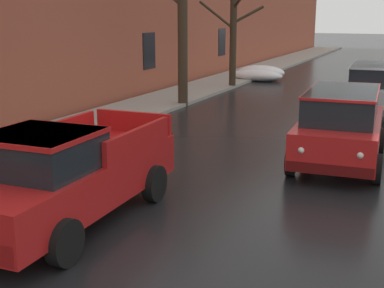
% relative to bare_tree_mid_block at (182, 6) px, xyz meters
% --- Properties ---
extents(left_sidewalk_slab, '(2.67, 80.00, 0.12)m').
position_rel_bare_tree_mid_block_xyz_m(left_sidewalk_slab, '(-1.16, -1.34, -3.78)').
color(left_sidewalk_slab, gray).
rests_on(left_sidewalk_slab, ground).
extents(snow_bank_near_corner_left, '(2.94, 1.07, 0.60)m').
position_rel_bare_tree_mid_block_xyz_m(snow_bank_near_corner_left, '(0.30, 8.78, -3.54)').
color(snow_bank_near_corner_left, white).
rests_on(snow_bank_near_corner_left, ground).
extents(snow_bank_mid_block_left, '(2.63, 1.43, 0.79)m').
position_rel_bare_tree_mid_block_xyz_m(snow_bank_mid_block_left, '(0.30, 9.59, -3.46)').
color(snow_bank_mid_block_left, white).
rests_on(snow_bank_mid_block_left, ground).
extents(bare_tree_mid_block, '(3.11, 3.07, 7.20)m').
position_rel_bare_tree_mid_block_xyz_m(bare_tree_mid_block, '(0.00, 0.00, 0.00)').
color(bare_tree_mid_block, '#382B1E').
rests_on(bare_tree_mid_block, ground).
extents(bare_tree_far_down_block, '(2.64, 2.48, 5.13)m').
position_rel_bare_tree_mid_block_xyz_m(bare_tree_far_down_block, '(0.06, 5.70, -1.06)').
color(bare_tree_far_down_block, '#382B1E').
rests_on(bare_tree_far_down_block, ground).
extents(pickup_truck_red_approaching_near_lane, '(2.23, 5.03, 1.76)m').
position_rel_bare_tree_mid_block_xyz_m(pickup_truck_red_approaching_near_lane, '(3.28, -11.70, -2.96)').
color(pickup_truck_red_approaching_near_lane, red).
rests_on(pickup_truck_red_approaching_near_lane, ground).
extents(suv_red_parked_kerbside_close, '(2.25, 4.49, 1.82)m').
position_rel_bare_tree_mid_block_xyz_m(suv_red_parked_kerbside_close, '(7.02, -5.90, -2.85)').
color(suv_red_parked_kerbside_close, red).
rests_on(suv_red_parked_kerbside_close, ground).
extents(suv_silver_parked_kerbside_mid, '(2.30, 4.78, 1.82)m').
position_rel_bare_tree_mid_block_xyz_m(suv_silver_parked_kerbside_mid, '(7.11, 1.24, -2.85)').
color(suv_silver_parked_kerbside_mid, '#B7B7BC').
rests_on(suv_silver_parked_kerbside_mid, ground).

